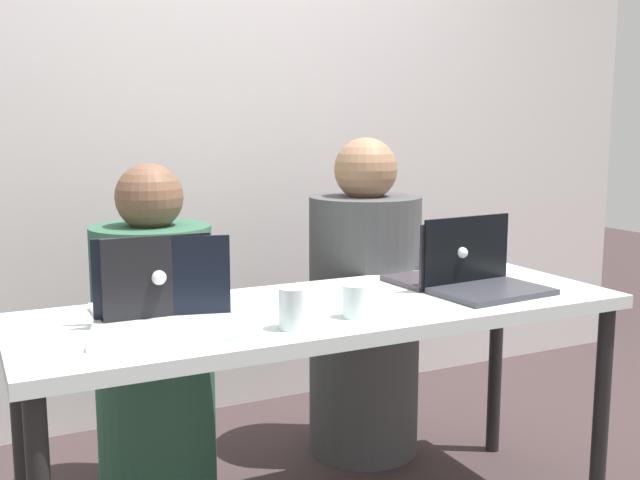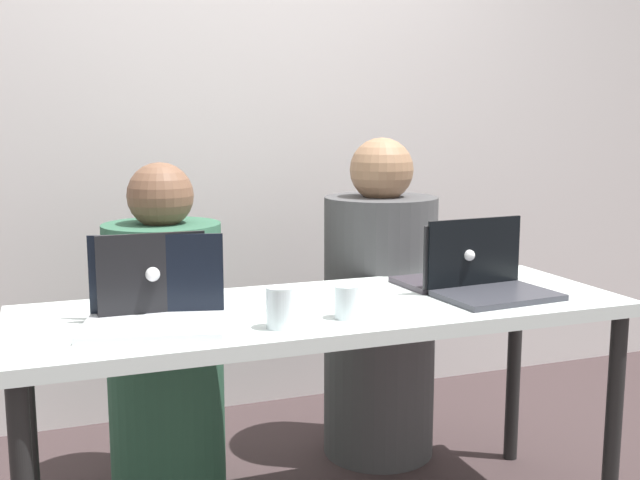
% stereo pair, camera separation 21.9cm
% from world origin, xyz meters
% --- Properties ---
extents(back_wall, '(4.60, 0.10, 2.56)m').
position_xyz_m(back_wall, '(0.00, 1.18, 1.28)').
color(back_wall, silver).
rests_on(back_wall, ground).
extents(desk, '(1.77, 0.62, 0.72)m').
position_xyz_m(desk, '(0.00, 0.00, 0.65)').
color(desk, silver).
rests_on(desk, ground).
extents(person_on_left, '(0.48, 0.48, 1.12)m').
position_xyz_m(person_on_left, '(-0.40, 0.49, 0.50)').
color(person_on_left, '#2E5A42').
rests_on(person_on_left, ground).
extents(person_on_right, '(0.46, 0.46, 1.19)m').
position_xyz_m(person_on_right, '(0.40, 0.49, 0.53)').
color(person_on_right, '#444446').
rests_on(person_on_right, ground).
extents(laptop_back_right, '(0.33, 0.26, 0.21)m').
position_xyz_m(laptop_back_right, '(0.46, 0.08, 0.77)').
color(laptop_back_right, '#3C363E').
rests_on(laptop_back_right, desk).
extents(laptop_front_left, '(0.40, 0.32, 0.23)m').
position_xyz_m(laptop_front_left, '(-0.50, -0.06, 0.77)').
color(laptop_front_left, silver).
rests_on(laptop_front_left, desk).
extents(laptop_back_left, '(0.29, 0.27, 0.23)m').
position_xyz_m(laptop_back_left, '(-0.50, 0.09, 0.77)').
color(laptop_back_left, silver).
rests_on(laptop_back_left, desk).
extents(laptop_front_right, '(0.36, 0.28, 0.23)m').
position_xyz_m(laptop_front_right, '(0.50, -0.07, 0.77)').
color(laptop_front_right, '#34353D').
rests_on(laptop_front_right, desk).
extents(water_glass_center, '(0.07, 0.07, 0.09)m').
position_xyz_m(water_glass_center, '(-0.01, -0.16, 0.76)').
color(water_glass_center, silver).
rests_on(water_glass_center, desk).
extents(water_glass_left, '(0.07, 0.07, 0.11)m').
position_xyz_m(water_glass_left, '(-0.20, -0.19, 0.77)').
color(water_glass_left, silver).
rests_on(water_glass_left, desk).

